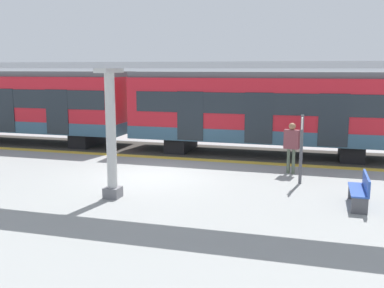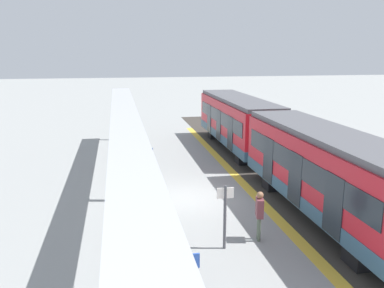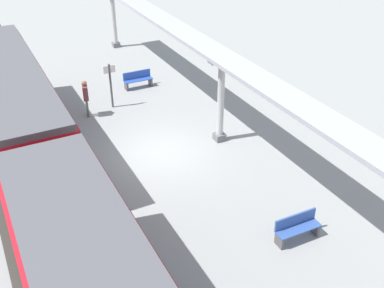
# 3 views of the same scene
# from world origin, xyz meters

# --- Properties ---
(ground_plane) EXTENTS (176.00, 176.00, 0.00)m
(ground_plane) POSITION_xyz_m (0.00, 0.00, 0.00)
(ground_plane) COLOR gray
(tactile_edge_strip) EXTENTS (0.48, 33.60, 0.01)m
(tactile_edge_strip) POSITION_xyz_m (-2.96, 0.00, 0.00)
(tactile_edge_strip) COLOR gold
(tactile_edge_strip) RESTS_ON ground
(trackbed) EXTENTS (3.20, 45.60, 0.01)m
(trackbed) POSITION_xyz_m (-4.80, 0.00, 0.00)
(trackbed) COLOR #38332D
(trackbed) RESTS_ON ground
(train_near_carriage) EXTENTS (2.65, 11.22, 3.48)m
(train_near_carriage) POSITION_xyz_m (-4.80, -8.70, 1.83)
(train_near_carriage) COLOR red
(train_near_carriage) RESTS_ON ground
(train_far_carriage) EXTENTS (2.65, 11.22, 3.48)m
(train_far_carriage) POSITION_xyz_m (-4.80, 3.10, 1.83)
(train_far_carriage) COLOR red
(train_far_carriage) RESTS_ON ground
(canopy_pillar_nearest) EXTENTS (1.10, 0.44, 3.62)m
(canopy_pillar_nearest) POSITION_xyz_m (2.75, -13.00, 1.84)
(canopy_pillar_nearest) COLOR slate
(canopy_pillar_nearest) RESTS_ON ground
(canopy_pillar_second) EXTENTS (1.10, 0.44, 3.62)m
(canopy_pillar_second) POSITION_xyz_m (2.75, -0.19, 1.84)
(canopy_pillar_second) COLOR slate
(canopy_pillar_second) RESTS_ON ground
(canopy_beam) EXTENTS (1.20, 26.85, 0.16)m
(canopy_beam) POSITION_xyz_m (2.75, 0.02, 3.70)
(canopy_beam) COLOR #A8AAB2
(canopy_beam) RESTS_ON canopy_pillar_nearest
(bench_near_end) EXTENTS (1.51, 0.47, 0.86)m
(bench_near_end) POSITION_xyz_m (1.83, -6.53, 0.44)
(bench_near_end) COLOR #34549D
(bench_near_end) RESTS_ON ground
(bench_mid_platform) EXTENTS (1.50, 0.45, 0.86)m
(bench_mid_platform) POSITION_xyz_m (1.69, 6.50, 0.44)
(bench_mid_platform) COLOR #2B4FAB
(bench_mid_platform) RESTS_ON ground
(trash_bin) EXTENTS (0.48, 0.48, 0.96)m
(trash_bin) POSITION_xyz_m (1.55, -11.74, 0.48)
(trash_bin) COLOR slate
(trash_bin) RESTS_ON ground
(platform_info_sign) EXTENTS (0.56, 0.10, 2.20)m
(platform_info_sign) POSITION_xyz_m (-0.27, 4.86, 1.33)
(platform_info_sign) COLOR #4C4C51
(platform_info_sign) RESTS_ON ground
(passenger_waiting_near_edge) EXTENTS (0.34, 0.55, 1.78)m
(passenger_waiting_near_edge) POSITION_xyz_m (-1.59, 4.49, 1.11)
(passenger_waiting_near_edge) COLOR #4F5D4A
(passenger_waiting_near_edge) RESTS_ON ground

